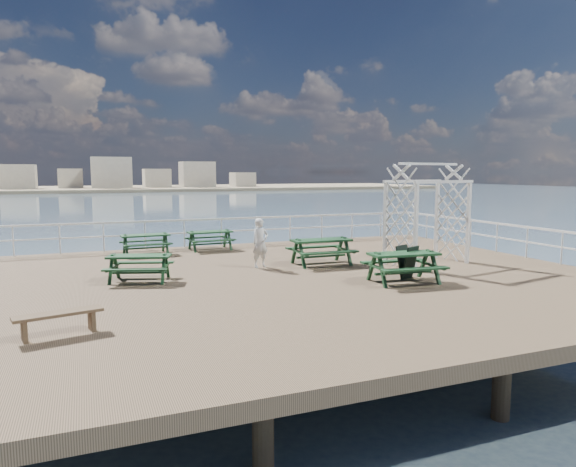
{
  "coord_description": "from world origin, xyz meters",
  "views": [
    {
      "loc": [
        -5.04,
        -12.97,
        2.9
      ],
      "look_at": [
        0.51,
        0.96,
        1.1
      ],
      "focal_mm": 32.0,
      "sensor_mm": 36.0,
      "label": 1
    }
  ],
  "objects_px": {
    "picnic_table_b": "(210,236)",
    "picnic_table_e": "(404,261)",
    "picnic_table_c": "(321,246)",
    "picnic_table_a": "(145,240)",
    "picnic_table_d": "(139,262)",
    "person": "(260,243)",
    "trellis_arbor": "(427,219)",
    "flat_bench_near": "(59,318)"
  },
  "relations": [
    {
      "from": "picnic_table_e",
      "to": "trellis_arbor",
      "type": "distance_m",
      "value": 3.19
    },
    {
      "from": "picnic_table_c",
      "to": "person",
      "type": "distance_m",
      "value": 1.97
    },
    {
      "from": "picnic_table_c",
      "to": "trellis_arbor",
      "type": "bearing_deg",
      "value": -18.32
    },
    {
      "from": "person",
      "to": "picnic_table_c",
      "type": "bearing_deg",
      "value": -21.29
    },
    {
      "from": "picnic_table_b",
      "to": "picnic_table_c",
      "type": "relative_size",
      "value": 0.89
    },
    {
      "from": "picnic_table_a",
      "to": "picnic_table_c",
      "type": "height_order",
      "value": "picnic_table_c"
    },
    {
      "from": "picnic_table_a",
      "to": "picnic_table_e",
      "type": "relative_size",
      "value": 0.87
    },
    {
      "from": "picnic_table_c",
      "to": "picnic_table_e",
      "type": "relative_size",
      "value": 0.96
    },
    {
      "from": "picnic_table_e",
      "to": "person",
      "type": "bearing_deg",
      "value": 135.25
    },
    {
      "from": "picnic_table_d",
      "to": "picnic_table_b",
      "type": "bearing_deg",
      "value": 76.31
    },
    {
      "from": "picnic_table_c",
      "to": "person",
      "type": "height_order",
      "value": "person"
    },
    {
      "from": "picnic_table_d",
      "to": "picnic_table_a",
      "type": "bearing_deg",
      "value": 100.47
    },
    {
      "from": "picnic_table_d",
      "to": "flat_bench_near",
      "type": "bearing_deg",
      "value": -94.31
    },
    {
      "from": "picnic_table_b",
      "to": "person",
      "type": "height_order",
      "value": "person"
    },
    {
      "from": "picnic_table_b",
      "to": "trellis_arbor",
      "type": "distance_m",
      "value": 7.94
    },
    {
      "from": "trellis_arbor",
      "to": "person",
      "type": "relative_size",
      "value": 2.12
    },
    {
      "from": "picnic_table_e",
      "to": "picnic_table_b",
      "type": "bearing_deg",
      "value": 120.22
    },
    {
      "from": "picnic_table_b",
      "to": "trellis_arbor",
      "type": "bearing_deg",
      "value": -46.47
    },
    {
      "from": "picnic_table_b",
      "to": "person",
      "type": "xyz_separation_m",
      "value": [
        0.61,
        -4.09,
        0.24
      ]
    },
    {
      "from": "picnic_table_c",
      "to": "trellis_arbor",
      "type": "height_order",
      "value": "trellis_arbor"
    },
    {
      "from": "picnic_table_c",
      "to": "picnic_table_d",
      "type": "height_order",
      "value": "picnic_table_c"
    },
    {
      "from": "picnic_table_a",
      "to": "picnic_table_b",
      "type": "height_order",
      "value": "picnic_table_a"
    },
    {
      "from": "person",
      "to": "picnic_table_a",
      "type": "bearing_deg",
      "value": 113.0
    },
    {
      "from": "picnic_table_d",
      "to": "flat_bench_near",
      "type": "height_order",
      "value": "picnic_table_d"
    },
    {
      "from": "picnic_table_b",
      "to": "flat_bench_near",
      "type": "height_order",
      "value": "picnic_table_b"
    },
    {
      "from": "picnic_table_a",
      "to": "picnic_table_b",
      "type": "relative_size",
      "value": 1.01
    },
    {
      "from": "picnic_table_a",
      "to": "picnic_table_d",
      "type": "xyz_separation_m",
      "value": [
        -0.66,
        -4.56,
        -0.01
      ]
    },
    {
      "from": "picnic_table_c",
      "to": "picnic_table_e",
      "type": "xyz_separation_m",
      "value": [
        0.89,
        -3.19,
        -0.01
      ]
    },
    {
      "from": "flat_bench_near",
      "to": "person",
      "type": "xyz_separation_m",
      "value": [
        5.45,
        4.94,
        0.43
      ]
    },
    {
      "from": "picnic_table_a",
      "to": "picnic_table_d",
      "type": "relative_size",
      "value": 0.88
    },
    {
      "from": "picnic_table_e",
      "to": "flat_bench_near",
      "type": "distance_m",
      "value": 8.42
    },
    {
      "from": "person",
      "to": "flat_bench_near",
      "type": "bearing_deg",
      "value": -152.3
    },
    {
      "from": "picnic_table_a",
      "to": "picnic_table_e",
      "type": "xyz_separation_m",
      "value": [
        5.81,
        -7.3,
        0.06
      ]
    },
    {
      "from": "picnic_table_a",
      "to": "picnic_table_d",
      "type": "bearing_deg",
      "value": -101.1
    },
    {
      "from": "picnic_table_b",
      "to": "picnic_table_d",
      "type": "relative_size",
      "value": 0.87
    },
    {
      "from": "picnic_table_c",
      "to": "person",
      "type": "relative_size",
      "value": 1.27
    },
    {
      "from": "picnic_table_b",
      "to": "picnic_table_c",
      "type": "distance_m",
      "value": 5.02
    },
    {
      "from": "picnic_table_e",
      "to": "flat_bench_near",
      "type": "xyz_separation_m",
      "value": [
        -8.28,
        -1.52,
        -0.25
      ]
    },
    {
      "from": "picnic_table_b",
      "to": "picnic_table_e",
      "type": "height_order",
      "value": "picnic_table_e"
    },
    {
      "from": "flat_bench_near",
      "to": "person",
      "type": "height_order",
      "value": "person"
    },
    {
      "from": "picnic_table_a",
      "to": "picnic_table_c",
      "type": "distance_m",
      "value": 6.42
    },
    {
      "from": "picnic_table_a",
      "to": "picnic_table_e",
      "type": "bearing_deg",
      "value": -54.34
    }
  ]
}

